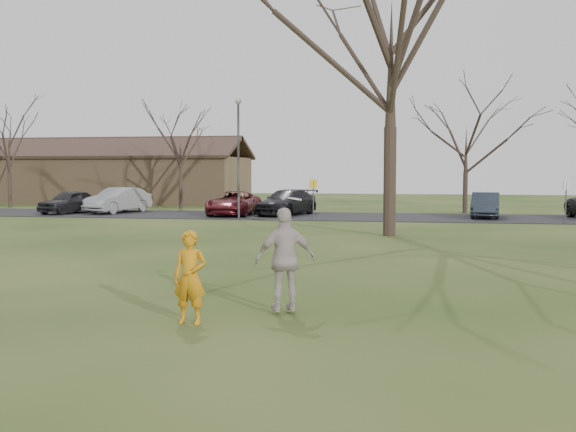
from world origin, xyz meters
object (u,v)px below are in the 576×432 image
(car_0, at_px, (70,202))
(car_5, at_px, (485,205))
(car_3, at_px, (287,202))
(lamp_post, at_px, (238,143))
(car_2, at_px, (234,203))
(building, at_px, (116,178))
(big_tree, at_px, (391,54))
(car_1, at_px, (118,200))
(catching_play, at_px, (285,259))
(player_defender, at_px, (190,277))

(car_0, height_order, car_5, car_0)
(car_3, height_order, lamp_post, lamp_post)
(car_2, xyz_separation_m, car_5, (13.59, 0.58, -0.00))
(car_0, bearing_deg, building, 121.35)
(lamp_post, height_order, big_tree, big_tree)
(car_1, height_order, catching_play, catching_play)
(car_5, distance_m, building, 29.60)
(player_defender, xyz_separation_m, car_5, (7.54, 25.92, -0.08))
(car_3, xyz_separation_m, big_tree, (5.99, -10.44, 6.26))
(car_0, distance_m, car_2, 9.77)
(car_1, distance_m, big_tree, 20.21)
(car_1, xyz_separation_m, lamp_post, (8.09, -3.03, 3.19))
(catching_play, distance_m, building, 42.89)
(car_0, bearing_deg, car_2, 18.45)
(car_3, distance_m, car_5, 10.71)
(car_5, bearing_deg, big_tree, -107.38)
(car_0, relative_size, car_1, 0.88)
(car_0, bearing_deg, car_5, 19.22)
(car_1, bearing_deg, lamp_post, -4.86)
(player_defender, bearing_deg, catching_play, 37.23)
(car_2, xyz_separation_m, lamp_post, (0.88, -2.25, 3.26))
(building, bearing_deg, car_3, -38.11)
(car_1, height_order, big_tree, big_tree)
(car_5, bearing_deg, lamp_post, -160.32)
(car_1, bearing_deg, car_2, 9.47)
(big_tree, bearing_deg, building, 133.73)
(car_1, relative_size, big_tree, 0.32)
(player_defender, height_order, car_2, player_defender)
(car_3, xyz_separation_m, car_5, (10.71, -0.12, -0.04))
(car_0, xyz_separation_m, car_2, (9.77, 0.19, -0.01))
(car_1, distance_m, building, 13.85)
(car_5, bearing_deg, car_0, -170.96)
(big_tree, bearing_deg, car_0, 152.86)
(car_3, relative_size, big_tree, 0.35)
(big_tree, bearing_deg, catching_play, -95.42)
(player_defender, xyz_separation_m, car_1, (-13.27, 26.12, -0.00))
(car_2, distance_m, lamp_post, 4.06)
(player_defender, xyz_separation_m, building, (-19.18, 38.59, 1.15))
(car_0, bearing_deg, car_1, 38.11)
(car_0, height_order, car_3, car_3)
(car_3, distance_m, big_tree, 13.57)
(car_1, distance_m, catching_play, 29.12)
(player_defender, bearing_deg, car_3, 99.56)
(lamp_post, bearing_deg, building, 132.09)
(player_defender, height_order, big_tree, big_tree)
(building, xyz_separation_m, lamp_post, (14.00, -15.50, 2.04))
(player_defender, distance_m, building, 43.11)
(car_0, distance_m, car_1, 2.73)
(player_defender, relative_size, car_5, 0.39)
(player_defender, bearing_deg, car_2, 106.06)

